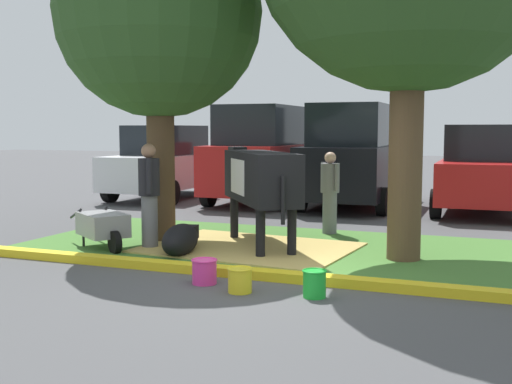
{
  "coord_description": "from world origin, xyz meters",
  "views": [
    {
      "loc": [
        2.91,
        -7.51,
        1.93
      ],
      "look_at": [
        -0.9,
        2.17,
        0.9
      ],
      "focal_mm": 44.94,
      "sensor_mm": 36.0,
      "label": 1
    }
  ],
  "objects_px": {
    "sedan_red": "(482,170)",
    "shade_tree_left": "(159,15)",
    "cow_holstein": "(259,177)",
    "calf_lying": "(181,240)",
    "bucket_pink": "(204,271)",
    "hatchback_white": "(166,163)",
    "wheelbarrow": "(103,225)",
    "bucket_yellow": "(240,279)",
    "suv_dark_grey": "(265,154)",
    "person_handler": "(330,191)",
    "bucket_green": "(314,283)",
    "person_visitor_near": "(149,192)",
    "suv_black": "(355,156)"
  },
  "relations": [
    {
      "from": "sedan_red",
      "to": "shade_tree_left",
      "type": "bearing_deg",
      "value": -129.08
    },
    {
      "from": "suv_dark_grey",
      "to": "bucket_green",
      "type": "bearing_deg",
      "value": -65.85
    },
    {
      "from": "bucket_pink",
      "to": "bucket_green",
      "type": "distance_m",
      "value": 1.47
    },
    {
      "from": "shade_tree_left",
      "to": "hatchback_white",
      "type": "distance_m",
      "value": 7.53
    },
    {
      "from": "calf_lying",
      "to": "person_visitor_near",
      "type": "relative_size",
      "value": 0.79
    },
    {
      "from": "bucket_pink",
      "to": "cow_holstein",
      "type": "bearing_deg",
      "value": 96.1
    },
    {
      "from": "shade_tree_left",
      "to": "bucket_green",
      "type": "bearing_deg",
      "value": -36.59
    },
    {
      "from": "person_visitor_near",
      "to": "hatchback_white",
      "type": "bearing_deg",
      "value": 117.5
    },
    {
      "from": "calf_lying",
      "to": "bucket_green",
      "type": "xyz_separation_m",
      "value": [
        2.61,
        -1.64,
        -0.07
      ]
    },
    {
      "from": "person_handler",
      "to": "suv_black",
      "type": "height_order",
      "value": "suv_black"
    },
    {
      "from": "bucket_yellow",
      "to": "suv_dark_grey",
      "type": "xyz_separation_m",
      "value": [
        -3.07,
        8.93,
        1.11
      ]
    },
    {
      "from": "calf_lying",
      "to": "person_handler",
      "type": "height_order",
      "value": "person_handler"
    },
    {
      "from": "suv_black",
      "to": "wheelbarrow",
      "type": "bearing_deg",
      "value": -109.11
    },
    {
      "from": "bucket_green",
      "to": "bucket_yellow",
      "type": "bearing_deg",
      "value": -173.13
    },
    {
      "from": "shade_tree_left",
      "to": "suv_dark_grey",
      "type": "bearing_deg",
      "value": 94.37
    },
    {
      "from": "shade_tree_left",
      "to": "person_visitor_near",
      "type": "xyz_separation_m",
      "value": [
        0.17,
        -0.68,
        -2.89
      ]
    },
    {
      "from": "hatchback_white",
      "to": "suv_dark_grey",
      "type": "xyz_separation_m",
      "value": [
        2.89,
        0.13,
        0.29
      ]
    },
    {
      "from": "bucket_pink",
      "to": "suv_dark_grey",
      "type": "height_order",
      "value": "suv_dark_grey"
    },
    {
      "from": "hatchback_white",
      "to": "shade_tree_left",
      "type": "bearing_deg",
      "value": -61.17
    },
    {
      "from": "bucket_pink",
      "to": "shade_tree_left",
      "type": "bearing_deg",
      "value": 129.36
    },
    {
      "from": "person_handler",
      "to": "wheelbarrow",
      "type": "relative_size",
      "value": 1.02
    },
    {
      "from": "bucket_pink",
      "to": "wheelbarrow",
      "type": "bearing_deg",
      "value": 149.59
    },
    {
      "from": "shade_tree_left",
      "to": "bucket_yellow",
      "type": "bearing_deg",
      "value": -46.0
    },
    {
      "from": "calf_lying",
      "to": "suv_black",
      "type": "xyz_separation_m",
      "value": [
        1.08,
        7.05,
        1.03
      ]
    },
    {
      "from": "person_handler",
      "to": "sedan_red",
      "type": "xyz_separation_m",
      "value": [
        2.46,
        4.31,
        0.18
      ]
    },
    {
      "from": "cow_holstein",
      "to": "bucket_green",
      "type": "bearing_deg",
      "value": -57.45
    },
    {
      "from": "shade_tree_left",
      "to": "person_visitor_near",
      "type": "relative_size",
      "value": 3.29
    },
    {
      "from": "suv_dark_grey",
      "to": "suv_black",
      "type": "xyz_separation_m",
      "value": [
        2.43,
        -0.13,
        0.0
      ]
    },
    {
      "from": "suv_dark_grey",
      "to": "person_handler",
      "type": "bearing_deg",
      "value": -56.39
    },
    {
      "from": "person_handler",
      "to": "bucket_pink",
      "type": "height_order",
      "value": "person_handler"
    },
    {
      "from": "cow_holstein",
      "to": "bucket_green",
      "type": "xyz_separation_m",
      "value": [
        1.74,
        -2.73,
        -0.97
      ]
    },
    {
      "from": "person_handler",
      "to": "person_visitor_near",
      "type": "relative_size",
      "value": 0.89
    },
    {
      "from": "wheelbarrow",
      "to": "hatchback_white",
      "type": "height_order",
      "value": "hatchback_white"
    },
    {
      "from": "cow_holstein",
      "to": "bucket_pink",
      "type": "relative_size",
      "value": 8.28
    },
    {
      "from": "bucket_yellow",
      "to": "suv_black",
      "type": "relative_size",
      "value": 0.07
    },
    {
      "from": "shade_tree_left",
      "to": "cow_holstein",
      "type": "relative_size",
      "value": 2.04
    },
    {
      "from": "calf_lying",
      "to": "bucket_pink",
      "type": "xyz_separation_m",
      "value": [
        1.15,
        -1.52,
        -0.08
      ]
    },
    {
      "from": "cow_holstein",
      "to": "calf_lying",
      "type": "height_order",
      "value": "cow_holstein"
    },
    {
      "from": "cow_holstein",
      "to": "person_handler",
      "type": "bearing_deg",
      "value": 65.49
    },
    {
      "from": "calf_lying",
      "to": "hatchback_white",
      "type": "height_order",
      "value": "hatchback_white"
    },
    {
      "from": "sedan_red",
      "to": "cow_holstein",
      "type": "bearing_deg",
      "value": -118.35
    },
    {
      "from": "bucket_yellow",
      "to": "sedan_red",
      "type": "height_order",
      "value": "sedan_red"
    },
    {
      "from": "shade_tree_left",
      "to": "bucket_pink",
      "type": "distance_m",
      "value": 4.84
    },
    {
      "from": "shade_tree_left",
      "to": "sedan_red",
      "type": "height_order",
      "value": "shade_tree_left"
    },
    {
      "from": "bucket_pink",
      "to": "bucket_yellow",
      "type": "distance_m",
      "value": 0.62
    },
    {
      "from": "hatchback_white",
      "to": "sedan_red",
      "type": "xyz_separation_m",
      "value": [
        8.32,
        -0.02,
        0.0
      ]
    },
    {
      "from": "shade_tree_left",
      "to": "bucket_pink",
      "type": "xyz_separation_m",
      "value": [
        2.02,
        -2.46,
        -3.65
      ]
    },
    {
      "from": "calf_lying",
      "to": "wheelbarrow",
      "type": "relative_size",
      "value": 0.9
    },
    {
      "from": "shade_tree_left",
      "to": "bucket_green",
      "type": "height_order",
      "value": "shade_tree_left"
    },
    {
      "from": "cow_holstein",
      "to": "suv_black",
      "type": "relative_size",
      "value": 0.59
    }
  ]
}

